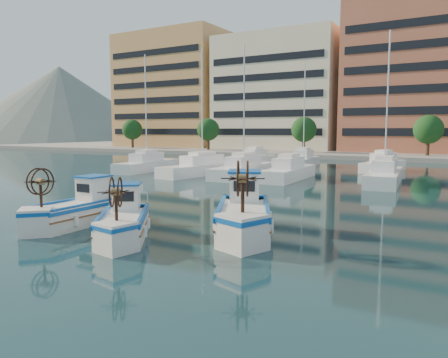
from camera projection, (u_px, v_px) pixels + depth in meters
ground at (166, 238)px, 16.74m from camera, size 300.00×300.00×0.00m
hill_west at (62, 140)px, 181.36m from camera, size 180.00×180.00×60.00m
yacht_marina at (321, 168)px, 41.36m from camera, size 40.37×24.31×11.50m
fishing_boat_a at (77, 209)px, 18.92m from camera, size 1.82×4.26×2.64m
fishing_boat_b at (124, 220)px, 16.71m from camera, size 3.61×4.12×2.54m
fishing_boat_c at (244, 212)px, 17.40m from camera, size 3.89×5.10×3.08m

